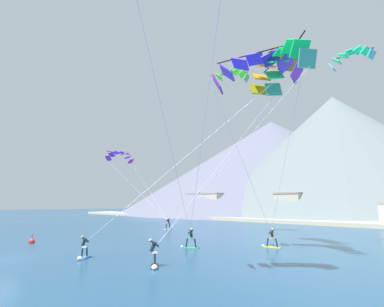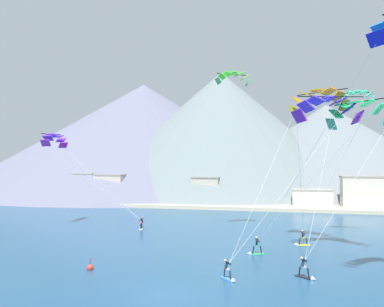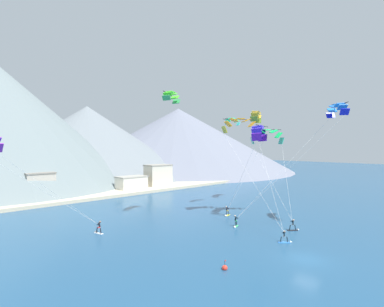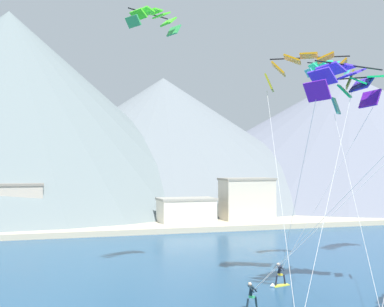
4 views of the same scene
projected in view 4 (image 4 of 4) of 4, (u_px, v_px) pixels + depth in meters
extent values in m
cylinder|color=#14232D|center=(256.00, 302.00, 32.63)|extent=(0.28, 0.22, 0.75)
cylinder|color=#14232D|center=(247.00, 305.00, 32.11)|extent=(0.28, 0.22, 0.75)
cube|color=#33B266|center=(252.00, 297.00, 32.38)|extent=(0.35, 0.39, 0.12)
cylinder|color=#14232D|center=(251.00, 291.00, 32.43)|extent=(0.35, 0.41, 0.63)
cylinder|color=#14232D|center=(254.00, 288.00, 32.43)|extent=(0.30, 0.53, 0.41)
cylinder|color=#14232D|center=(251.00, 289.00, 32.27)|extent=(0.30, 0.53, 0.41)
cylinder|color=black|center=(255.00, 289.00, 32.22)|extent=(0.49, 0.24, 0.03)
sphere|color=beige|center=(250.00, 284.00, 32.50)|extent=(0.23, 0.23, 0.23)
cube|color=yellow|center=(280.00, 285.00, 38.90)|extent=(1.51, 0.80, 0.07)
cylinder|color=black|center=(284.00, 279.00, 39.12)|extent=(0.26, 0.18, 0.72)
cylinder|color=black|center=(276.00, 281.00, 38.69)|extent=(0.26, 0.18, 0.72)
cube|color=yellow|center=(280.00, 275.00, 38.91)|extent=(0.30, 0.35, 0.12)
cylinder|color=black|center=(280.00, 270.00, 38.99)|extent=(0.31, 0.44, 0.61)
cylinder|color=black|center=(282.00, 268.00, 38.97)|extent=(0.22, 0.52, 0.40)
cylinder|color=black|center=(279.00, 268.00, 38.85)|extent=(0.22, 0.52, 0.40)
cylinder|color=black|center=(282.00, 268.00, 38.76)|extent=(0.51, 0.17, 0.03)
sphere|color=beige|center=(278.00, 264.00, 39.11)|extent=(0.22, 0.22, 0.22)
cone|color=white|center=(271.00, 286.00, 38.43)|extent=(0.38, 0.43, 0.36)
cylinder|color=silver|center=(383.00, 166.00, 29.95)|extent=(11.86, 8.70, 14.99)
cylinder|color=silver|center=(374.00, 166.00, 27.74)|extent=(8.20, 12.18, 14.99)
cube|color=teal|center=(336.00, 106.00, 36.86)|extent=(1.23, 1.22, 1.21)
cube|color=#13EF67|center=(345.00, 91.00, 36.58)|extent=(1.53, 1.47, 1.06)
cube|color=#13EF67|center=(359.00, 81.00, 36.22)|extent=(1.69, 1.64, 0.73)
cube|color=#13EF67|center=(376.00, 76.00, 35.85)|extent=(1.69, 1.71, 0.28)
cylinder|color=black|center=(376.00, 77.00, 36.38)|extent=(3.93, 3.62, 0.10)
cylinder|color=silver|center=(354.00, 199.00, 32.05)|extent=(3.11, 9.18, 11.04)
cube|color=olive|center=(269.00, 83.00, 38.93)|extent=(1.31, 1.69, 1.20)
cube|color=orange|center=(279.00, 69.00, 38.80)|extent=(1.63, 1.88, 0.98)
cube|color=orange|center=(292.00, 60.00, 38.58)|extent=(1.84, 1.99, 0.62)
cube|color=orange|center=(309.00, 56.00, 38.30)|extent=(1.89, 2.01, 0.16)
cube|color=orange|center=(326.00, 58.00, 37.99)|extent=(1.86, 1.98, 0.62)
cube|color=orange|center=(340.00, 66.00, 37.72)|extent=(1.68, 1.85, 0.98)
cube|color=olive|center=(350.00, 80.00, 37.51)|extent=(1.38, 1.65, 1.20)
cylinder|color=black|center=(309.00, 58.00, 38.99)|extent=(4.99, 2.96, 0.10)
cylinder|color=silver|center=(279.00, 184.00, 31.32)|extent=(5.19, 14.18, 13.03)
cylinder|color=silver|center=(332.00, 185.00, 30.57)|extent=(10.30, 11.03, 13.03)
cube|color=#6C1CBA|center=(370.00, 99.00, 37.03)|extent=(1.10, 1.75, 1.30)
cube|color=#5131E8|center=(362.00, 84.00, 36.64)|extent=(1.45, 1.86, 1.11)
cube|color=#5131E8|center=(352.00, 74.00, 36.02)|extent=(1.69, 1.91, 0.78)
cube|color=#5131E8|center=(341.00, 69.00, 35.24)|extent=(1.80, 1.92, 0.36)
cube|color=#5131E8|center=(331.00, 70.00, 34.41)|extent=(1.83, 1.87, 0.78)
cube|color=#5131E8|center=(322.00, 77.00, 33.62)|extent=(1.72, 1.77, 1.11)
cube|color=#6C1CBA|center=(317.00, 91.00, 32.98)|extent=(1.47, 1.61, 1.30)
cylinder|color=black|center=(350.00, 65.00, 34.73)|extent=(6.13, 1.73, 0.10)
cylinder|color=silver|center=(327.00, 189.00, 37.94)|extent=(5.28, 3.56, 11.58)
cylinder|color=silver|center=(298.00, 191.00, 35.75)|extent=(0.85, 6.27, 11.58)
cube|color=#3BA958|center=(133.00, 21.00, 40.23)|extent=(1.14, 1.39, 0.84)
cube|color=#50EA29|center=(138.00, 15.00, 40.64)|extent=(1.30, 1.49, 0.70)
cube|color=#50EA29|center=(146.00, 11.00, 41.16)|extent=(1.37, 1.55, 0.48)
cube|color=#50EA29|center=(154.00, 12.00, 41.73)|extent=(1.36, 1.57, 0.21)
cube|color=#50EA29|center=(161.00, 15.00, 42.28)|extent=(1.32, 1.56, 0.48)
cube|color=#50EA29|center=(168.00, 22.00, 42.75)|extent=(1.20, 1.53, 0.70)
cube|color=#3BA958|center=(174.00, 31.00, 43.08)|extent=(1.01, 1.45, 0.84)
cylinder|color=black|center=(149.00, 14.00, 42.16)|extent=(3.71, 2.25, 0.10)
cube|color=#48C3BF|center=(309.00, 73.00, 44.48)|extent=(0.52, 0.90, 0.73)
cube|color=#2BEA98|center=(314.00, 67.00, 44.66)|extent=(0.65, 0.91, 0.63)
cube|color=#2BEA98|center=(320.00, 63.00, 44.86)|extent=(0.70, 0.92, 0.47)
cube|color=#2BEA98|center=(327.00, 63.00, 45.03)|extent=(0.75, 0.92, 0.24)
cube|color=#2BEA98|center=(334.00, 64.00, 45.18)|extent=(0.79, 0.92, 0.47)
cube|color=#2BEA98|center=(341.00, 68.00, 45.27)|extent=(0.74, 0.91, 0.63)
cube|color=#48C3BF|center=(346.00, 74.00, 45.29)|extent=(0.61, 0.90, 0.73)
cylinder|color=black|center=(325.00, 64.00, 45.41)|extent=(3.46, 0.41, 0.10)
cube|color=beige|center=(91.00, 229.00, 68.79)|extent=(180.00, 10.00, 0.70)
cube|color=silver|center=(186.00, 213.00, 73.96)|extent=(7.54, 4.44, 3.74)
cube|color=#99958B|center=(186.00, 199.00, 73.99)|extent=(7.84, 4.62, 0.30)
cube|color=#B7AD9E|center=(19.00, 208.00, 70.76)|extent=(5.91, 5.81, 5.93)
cube|color=gray|center=(19.00, 184.00, 70.81)|extent=(6.15, 6.04, 0.30)
cube|color=beige|center=(247.00, 202.00, 77.12)|extent=(7.31, 4.23, 6.39)
cube|color=gray|center=(247.00, 179.00, 77.17)|extent=(7.61, 4.40, 0.30)
cone|color=slate|center=(349.00, 136.00, 132.05)|extent=(110.91, 110.91, 30.70)
cone|color=slate|center=(8.00, 109.00, 103.86)|extent=(86.90, 86.90, 38.48)
cone|color=slate|center=(163.00, 140.00, 116.67)|extent=(83.30, 83.30, 27.38)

